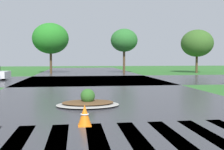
% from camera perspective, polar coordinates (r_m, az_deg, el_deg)
% --- Properties ---
extents(asphalt_roadway, '(11.59, 80.00, 0.01)m').
position_cam_1_polar(asphalt_roadway, '(12.24, -1.11, -5.15)').
color(asphalt_roadway, '#35353A').
rests_on(asphalt_roadway, ground).
extents(asphalt_cross_road, '(90.00, 10.43, 0.01)m').
position_cam_1_polar(asphalt_cross_road, '(23.02, -4.17, -1.04)').
color(asphalt_cross_road, '#35353A').
rests_on(asphalt_cross_road, ground).
extents(crosswalk_stripes, '(7.65, 3.48, 0.01)m').
position_cam_1_polar(crosswalk_stripes, '(6.29, 5.44, -13.64)').
color(crosswalk_stripes, white).
rests_on(crosswalk_stripes, ground).
extents(median_island, '(2.44, 1.70, 0.68)m').
position_cam_1_polar(median_island, '(10.57, -5.12, -5.76)').
color(median_island, '#9E9B93').
rests_on(median_island, ground).
extents(traffic_cone, '(0.38, 0.38, 0.59)m').
position_cam_1_polar(traffic_cone, '(7.55, -5.78, -8.51)').
color(traffic_cone, orange).
rests_on(traffic_cone, ground).
extents(background_treeline, '(41.47, 5.26, 6.02)m').
position_cam_1_polar(background_treeline, '(32.71, -12.46, 7.33)').
color(background_treeline, '#4C3823').
rests_on(background_treeline, ground).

